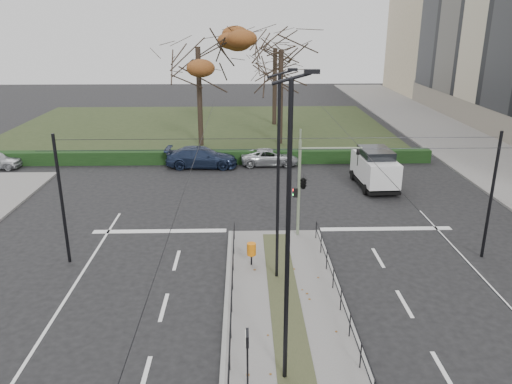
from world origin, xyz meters
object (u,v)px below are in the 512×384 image
parked_car_fourth (270,157)px  bare_tree_center (275,54)px  parked_car_third (202,157)px  bare_tree_near (281,57)px  rust_tree (198,47)px  litter_bin (251,250)px  streetlamp_median_far (279,178)px  info_panel (247,344)px  streetlamp_median_near (289,237)px  white_van (375,167)px  traffic_light (305,181)px

parked_car_fourth → bare_tree_center: bare_tree_center is taller
parked_car_third → bare_tree_near: size_ratio=0.50×
parked_car_fourth → rust_tree: size_ratio=0.40×
rust_tree → parked_car_third: bearing=-85.2°
bare_tree_near → litter_bin: bearing=-97.2°
litter_bin → parked_car_third: size_ratio=0.19×
streetlamp_median_far → bare_tree_center: (1.93, 33.35, 2.72)m
info_panel → streetlamp_median_near: streetlamp_median_near is taller
info_panel → rust_tree: rust_tree is taller
white_van → bare_tree_near: 14.66m
traffic_light → streetlamp_median_far: streetlamp_median_far is taller
streetlamp_median_near → parked_car_fourth: 24.64m
traffic_light → white_van: 10.01m
info_panel → bare_tree_center: bare_tree_center is taller
litter_bin → bare_tree_center: bare_tree_center is taller
streetlamp_median_far → rust_tree: (-5.10, 24.17, 3.88)m
white_van → parked_car_third: bearing=157.3°
parked_car_fourth → rust_tree: 11.56m
parked_car_third → info_panel: bearing=-170.0°
streetlamp_median_near → parked_car_fourth: streetlamp_median_near is taller
litter_bin → rust_tree: (-4.03, 23.06, 7.56)m
traffic_light → litter_bin: bearing=-129.4°
streetlamp_median_far → white_van: (7.29, 12.49, -3.23)m
rust_tree → bare_tree_near: bearing=3.5°
parked_car_third → white_van: white_van is taller
streetlamp_median_far → bare_tree_near: 24.86m
traffic_light → info_panel: traffic_light is taller
litter_bin → streetlamp_median_far: (1.08, -1.11, 3.68)m
traffic_light → streetlamp_median_far: bearing=-110.4°
traffic_light → parked_car_fourth: 13.74m
litter_bin → rust_tree: bearing=99.9°
rust_tree → info_panel: bearing=-83.1°
parked_car_third → rust_tree: rust_tree is taller
white_van → rust_tree: size_ratio=0.45×
litter_bin → bare_tree_near: (2.96, 23.49, 6.69)m
traffic_light → litter_bin: (-2.71, -3.29, -2.11)m
streetlamp_median_near → bare_tree_center: bare_tree_center is taller
litter_bin → info_panel: size_ratio=0.56×
bare_tree_center → white_van: bearing=-75.6°
streetlamp_median_far → parked_car_fourth: (0.65, 17.90, -3.95)m
streetlamp_median_near → white_van: 20.57m
litter_bin → bare_tree_near: bearing=82.8°
streetlamp_median_far → bare_tree_center: 33.52m
streetlamp_median_far → white_van: bearing=59.7°
info_panel → parked_car_fourth: size_ratio=0.42×
bare_tree_center → parked_car_third: bearing=-112.1°
traffic_light → streetlamp_median_far: 4.95m
info_panel → streetlamp_median_far: streetlamp_median_far is taller
traffic_light → streetlamp_median_near: streetlamp_median_near is taller
white_van → streetlamp_median_near: bearing=-111.6°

